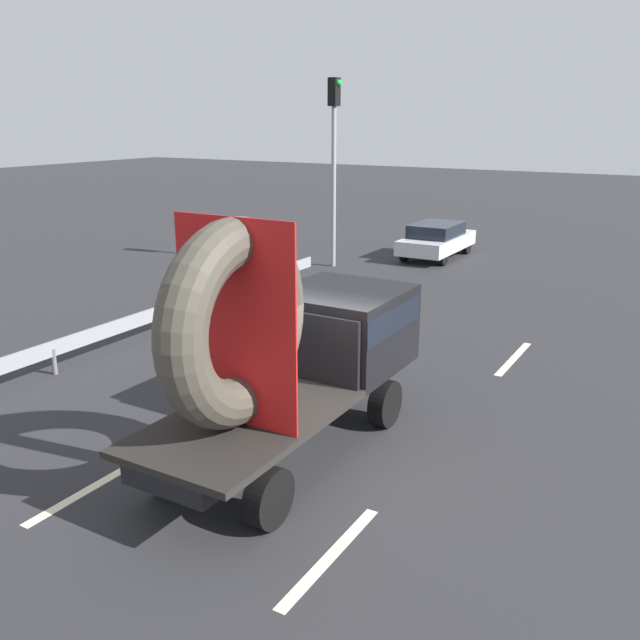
# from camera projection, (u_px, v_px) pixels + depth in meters

# --- Properties ---
(ground_plane) EXTENTS (120.00, 120.00, 0.00)m
(ground_plane) POSITION_uv_depth(u_px,v_px,m) (304.00, 451.00, 10.77)
(ground_plane) COLOR #28282B
(flatbed_truck) EXTENTS (2.02, 5.57, 3.87)m
(flatbed_truck) POSITION_uv_depth(u_px,v_px,m) (298.00, 342.00, 10.45)
(flatbed_truck) COLOR black
(flatbed_truck) RESTS_ON ground_plane
(distant_sedan) EXTENTS (1.70, 3.96, 1.29)m
(distant_sedan) POSITION_uv_depth(u_px,v_px,m) (437.00, 239.00, 25.43)
(distant_sedan) COLOR black
(distant_sedan) RESTS_ON ground_plane
(traffic_light) EXTENTS (0.42, 0.36, 6.31)m
(traffic_light) POSITION_uv_depth(u_px,v_px,m) (334.00, 148.00, 22.99)
(traffic_light) COLOR gray
(traffic_light) RESTS_ON ground_plane
(guardrail) EXTENTS (0.10, 16.16, 0.71)m
(guardrail) POSITION_uv_depth(u_px,v_px,m) (126.00, 325.00, 15.52)
(guardrail) COLOR gray
(guardrail) RESTS_ON ground_plane
(lane_dash_left_near) EXTENTS (0.16, 2.83, 0.01)m
(lane_dash_left_near) POSITION_uv_depth(u_px,v_px,m) (107.00, 479.00, 9.95)
(lane_dash_left_near) COLOR beige
(lane_dash_left_near) RESTS_ON ground_plane
(lane_dash_left_far) EXTENTS (0.16, 2.52, 0.01)m
(lane_dash_left_far) POSITION_uv_depth(u_px,v_px,m) (353.00, 338.00, 16.31)
(lane_dash_left_far) COLOR beige
(lane_dash_left_far) RESTS_ON ground_plane
(lane_dash_right_near) EXTENTS (0.16, 2.27, 0.01)m
(lane_dash_right_near) POSITION_uv_depth(u_px,v_px,m) (331.00, 556.00, 8.20)
(lane_dash_right_near) COLOR beige
(lane_dash_right_near) RESTS_ON ground_plane
(lane_dash_right_far) EXTENTS (0.16, 2.42, 0.01)m
(lane_dash_right_far) POSITION_uv_depth(u_px,v_px,m) (514.00, 358.00, 14.89)
(lane_dash_right_far) COLOR beige
(lane_dash_right_far) RESTS_ON ground_plane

